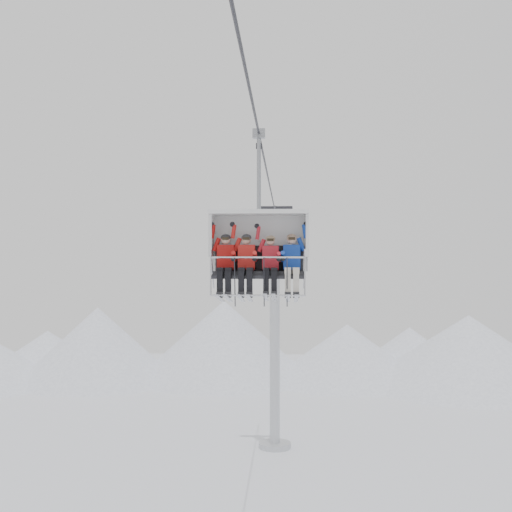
{
  "coord_description": "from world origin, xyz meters",
  "views": [
    {
      "loc": [
        0.66,
        -13.85,
        10.11
      ],
      "look_at": [
        0.0,
        0.0,
        10.34
      ],
      "focal_mm": 45.0,
      "sensor_mm": 36.0,
      "label": 1
    }
  ],
  "objects_px": {
    "skier_center_right": "(270,263)",
    "skier_far_right": "(292,262)",
    "chairlift_carrier": "(259,243)",
    "skier_far_left": "(225,262)",
    "skier_center_left": "(246,262)",
    "lift_tower_right": "(275,344)"
  },
  "relations": [
    {
      "from": "chairlift_carrier",
      "to": "skier_far_right",
      "type": "distance_m",
      "value": 0.96
    },
    {
      "from": "skier_far_left",
      "to": "skier_center_right",
      "type": "bearing_deg",
      "value": -0.24
    },
    {
      "from": "skier_center_right",
      "to": "lift_tower_right",
      "type": "bearing_deg",
      "value": 90.78
    },
    {
      "from": "skier_far_left",
      "to": "skier_far_right",
      "type": "bearing_deg",
      "value": 0.0
    },
    {
      "from": "skier_center_right",
      "to": "skier_far_right",
      "type": "xyz_separation_m",
      "value": [
        0.5,
        0.0,
        0.02
      ]
    },
    {
      "from": "skier_center_left",
      "to": "skier_far_right",
      "type": "relative_size",
      "value": 1.0
    },
    {
      "from": "chairlift_carrier",
      "to": "skier_center_right",
      "type": "distance_m",
      "value": 0.64
    },
    {
      "from": "lift_tower_right",
      "to": "skier_center_left",
      "type": "relative_size",
      "value": 7.99
    },
    {
      "from": "skier_center_left",
      "to": "skier_far_right",
      "type": "height_order",
      "value": "same"
    },
    {
      "from": "chairlift_carrier",
      "to": "skier_far_left",
      "type": "height_order",
      "value": "chairlift_carrier"
    },
    {
      "from": "skier_center_right",
      "to": "skier_far_right",
      "type": "relative_size",
      "value": 1.0
    },
    {
      "from": "skier_center_left",
      "to": "chairlift_carrier",
      "type": "bearing_deg",
      "value": 46.22
    },
    {
      "from": "lift_tower_right",
      "to": "chairlift_carrier",
      "type": "bearing_deg",
      "value": -90.0
    },
    {
      "from": "chairlift_carrier",
      "to": "skier_center_left",
      "type": "bearing_deg",
      "value": -133.78
    },
    {
      "from": "skier_far_left",
      "to": "skier_center_right",
      "type": "distance_m",
      "value": 1.07
    },
    {
      "from": "skier_far_left",
      "to": "chairlift_carrier",
      "type": "bearing_deg",
      "value": 21.12
    },
    {
      "from": "lift_tower_right",
      "to": "chairlift_carrier",
      "type": "distance_m",
      "value": 21.01
    },
    {
      "from": "lift_tower_right",
      "to": "skier_center_left",
      "type": "height_order",
      "value": "lift_tower_right"
    },
    {
      "from": "skier_far_right",
      "to": "skier_center_right",
      "type": "bearing_deg",
      "value": -179.5
    },
    {
      "from": "skier_far_left",
      "to": "skier_far_right",
      "type": "relative_size",
      "value": 1.0
    },
    {
      "from": "skier_center_left",
      "to": "skier_far_right",
      "type": "bearing_deg",
      "value": 0.0
    },
    {
      "from": "chairlift_carrier",
      "to": "skier_far_left",
      "type": "xyz_separation_m",
      "value": [
        -0.79,
        -0.3,
        -0.47
      ]
    }
  ]
}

